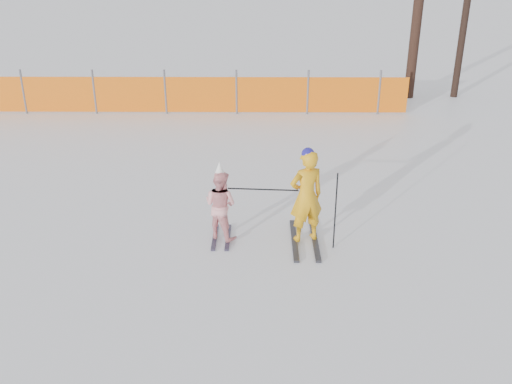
# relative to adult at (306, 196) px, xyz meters

# --- Properties ---
(ground) EXTENTS (120.00, 120.00, 0.00)m
(ground) POSITION_rel_adult_xyz_m (-0.80, -0.75, -0.81)
(ground) COLOR white
(ground) RESTS_ON ground
(adult) EXTENTS (0.66, 1.38, 1.64)m
(adult) POSITION_rel_adult_xyz_m (0.00, 0.00, 0.00)
(adult) COLOR black
(adult) RESTS_ON ground
(child) EXTENTS (0.72, 0.88, 1.37)m
(child) POSITION_rel_adult_xyz_m (-1.38, 0.10, -0.19)
(child) COLOR black
(child) RESTS_ON ground
(ski_poles) EXTENTS (1.72, 0.31, 1.30)m
(ski_poles) POSITION_rel_adult_xyz_m (-0.08, -0.08, -0.04)
(ski_poles) COLOR black
(ski_poles) RESTS_ON ground
(safety_fence) EXTENTS (14.83, 0.06, 1.25)m
(safety_fence) POSITION_rel_adult_xyz_m (-4.04, 7.45, -0.26)
(safety_fence) COLOR #595960
(safety_fence) RESTS_ON ground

